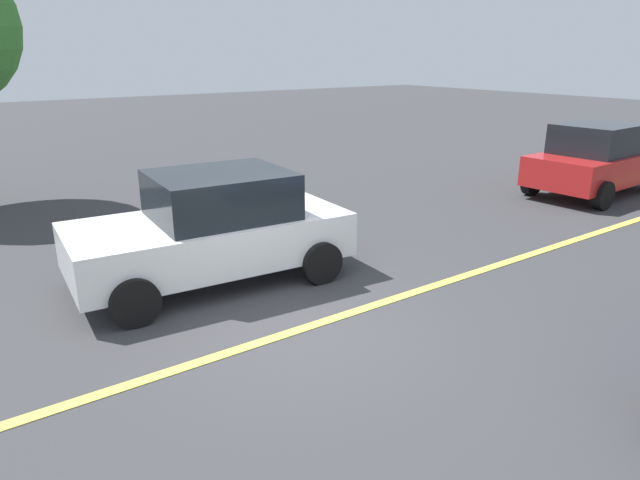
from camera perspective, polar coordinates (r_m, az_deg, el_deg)
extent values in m
plane|color=#38383A|center=(7.18, -2.02, -9.03)|extent=(80.00, 80.00, 0.00)
cube|color=#E0D14C|center=(9.03, 14.08, -3.63)|extent=(28.00, 0.16, 0.01)
cube|color=red|center=(15.35, 26.06, 6.64)|extent=(3.88, 1.89, 0.69)
cube|color=black|center=(15.07, 26.10, 9.13)|extent=(1.89, 1.60, 0.69)
cylinder|color=black|center=(16.93, 25.29, 6.49)|extent=(0.65, 0.25, 0.64)
cylinder|color=black|center=(14.70, 20.56, 5.51)|extent=(0.65, 0.25, 0.64)
cylinder|color=black|center=(13.90, 26.60, 4.03)|extent=(0.65, 0.25, 0.64)
cube|color=white|center=(8.60, -11.01, 0.07)|extent=(4.16, 2.18, 0.66)
cube|color=black|center=(8.48, -10.01, 4.55)|extent=(2.06, 1.79, 0.66)
cylinder|color=black|center=(7.53, -18.16, -5.96)|extent=(0.66, 0.27, 0.64)
cylinder|color=black|center=(9.24, -20.90, -1.71)|extent=(0.66, 0.27, 0.64)
cylinder|color=black|center=(8.46, 0.09, -2.27)|extent=(0.66, 0.27, 0.64)
cylinder|color=black|center=(10.02, -5.44, 0.97)|extent=(0.66, 0.27, 0.64)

